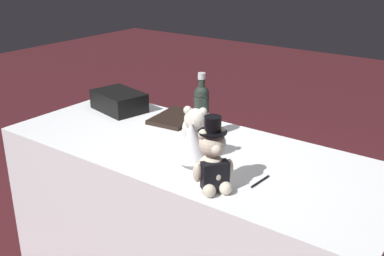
% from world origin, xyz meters
% --- Properties ---
extents(reception_table, '(1.88, 0.76, 0.79)m').
position_xyz_m(reception_table, '(0.00, 0.00, 0.39)').
color(reception_table, white).
rests_on(reception_table, ground_plane).
extents(teddy_bear_groom, '(0.16, 0.15, 0.29)m').
position_xyz_m(teddy_bear_groom, '(0.29, -0.27, 0.91)').
color(teddy_bear_groom, beige).
rests_on(teddy_bear_groom, reception_table).
extents(teddy_bear_bride, '(0.20, 0.23, 0.25)m').
position_xyz_m(teddy_bear_bride, '(0.10, -0.11, 0.89)').
color(teddy_bear_bride, white).
rests_on(teddy_bear_bride, reception_table).
extents(champagne_bottle, '(0.08, 0.08, 0.32)m').
position_xyz_m(champagne_bottle, '(-0.04, 0.13, 0.93)').
color(champagne_bottle, '#263029').
rests_on(champagne_bottle, reception_table).
extents(signing_pen, '(0.02, 0.13, 0.01)m').
position_xyz_m(signing_pen, '(0.42, -0.11, 0.79)').
color(signing_pen, black).
rests_on(signing_pen, reception_table).
extents(gift_case_black, '(0.33, 0.26, 0.11)m').
position_xyz_m(gift_case_black, '(-0.65, 0.19, 0.84)').
color(gift_case_black, black).
rests_on(gift_case_black, reception_table).
extents(guestbook, '(0.24, 0.31, 0.02)m').
position_xyz_m(guestbook, '(-0.30, 0.26, 0.80)').
color(guestbook, black).
rests_on(guestbook, reception_table).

